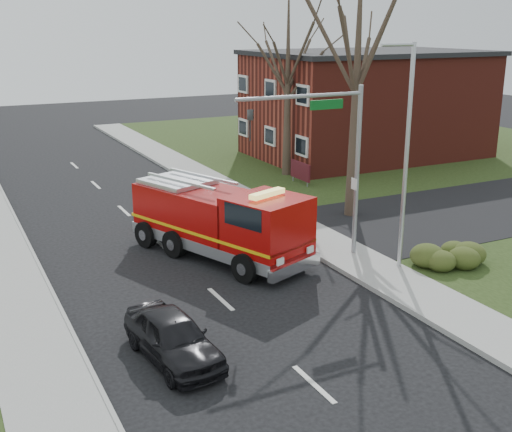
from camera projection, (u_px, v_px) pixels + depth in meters
name	position (u px, v px, depth m)	size (l,w,h in m)	color
ground	(221.00, 299.00, 21.78)	(120.00, 120.00, 0.00)	black
sidewalk_right	(370.00, 267.00, 24.43)	(2.40, 80.00, 0.15)	gray
sidewalk_left	(30.00, 336.00, 19.09)	(2.40, 80.00, 0.15)	gray
brick_building	(367.00, 104.00, 44.31)	(15.40, 10.40, 7.25)	maroon
health_center_sign	(300.00, 171.00, 36.74)	(0.12, 2.00, 1.40)	#491119
hedge_corner	(445.00, 252.00, 24.64)	(2.80, 2.00, 0.90)	#314017
bare_tree_near	(358.00, 60.00, 28.87)	(6.00, 6.00, 12.00)	#33291E
bare_tree_far	(288.00, 68.00, 37.48)	(5.25, 5.25, 10.50)	#33291E
traffic_signal_mast	(330.00, 143.00, 23.95)	(5.29, 0.18, 6.80)	gray
streetlight_pole	(405.00, 152.00, 23.12)	(1.48, 0.16, 8.40)	#B7BABF
fire_engine	(221.00, 223.00, 25.39)	(5.25, 8.24, 3.14)	#9E0907
parked_car_maroon	(173.00, 337.00, 17.71)	(1.61, 4.00, 1.36)	black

